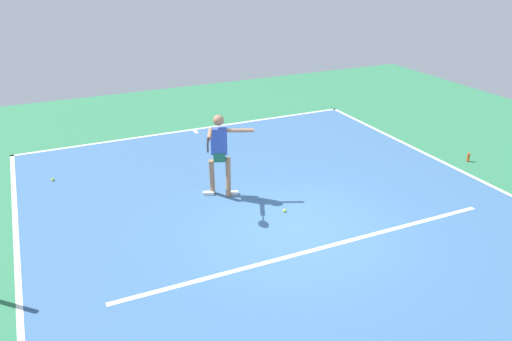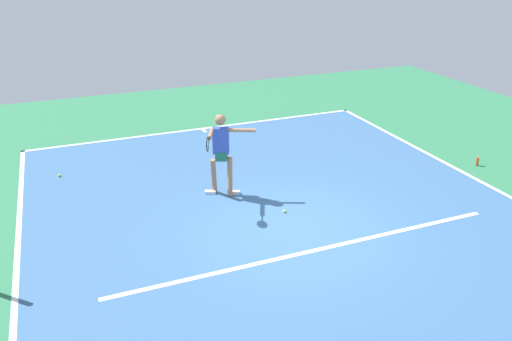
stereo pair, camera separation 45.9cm
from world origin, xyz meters
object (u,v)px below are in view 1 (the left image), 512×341
at_px(tennis_ball_near_player, 285,211).
at_px(water_bottle, 468,157).
at_px(tennis_player, 219,150).
at_px(tennis_ball_far_corner, 53,180).

bearing_deg(tennis_ball_near_player, water_bottle, -175.37).
bearing_deg(tennis_player, tennis_ball_near_player, 149.01).
relative_size(tennis_ball_near_player, water_bottle, 0.30).
bearing_deg(tennis_player, tennis_ball_far_corner, -12.16).
bearing_deg(tennis_player, water_bottle, -164.20).
bearing_deg(tennis_ball_far_corner, tennis_player, 144.71).
height_order(tennis_player, water_bottle, tennis_player).
distance_m(tennis_ball_near_player, water_bottle, 5.52).
height_order(tennis_player, tennis_ball_far_corner, tennis_player).
bearing_deg(tennis_ball_far_corner, water_bottle, 161.97).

